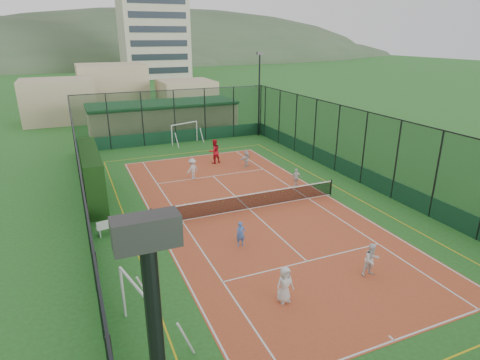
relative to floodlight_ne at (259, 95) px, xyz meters
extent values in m
plane|color=#2A5C1F|center=(-8.60, -16.60, -4.12)|extent=(300.00, 300.00, 0.00)
cube|color=#A64025|center=(-8.60, -16.60, -4.12)|extent=(11.17, 23.97, 0.01)
cube|color=beige|center=(3.40, 65.40, 10.88)|extent=(15.00, 12.00, 30.00)
cube|color=black|center=(-16.90, -11.21, -2.55)|extent=(1.08, 7.20, 3.15)
imported|color=silver|center=(-10.99, -25.14, -3.36)|extent=(0.76, 0.51, 1.51)
imported|color=#4876CC|center=(-10.80, -20.45, -3.49)|extent=(0.49, 0.35, 1.26)
imported|color=white|center=(-6.71, -25.02, -3.37)|extent=(0.76, 0.61, 1.50)
imported|color=silver|center=(-10.15, -10.22, -3.35)|extent=(1.14, 0.97, 1.53)
imported|color=white|center=(-4.14, -14.49, -3.47)|extent=(0.78, 0.38, 1.29)
imported|color=silver|center=(-5.42, -9.04, -3.48)|extent=(1.22, 0.87, 1.27)
imported|color=red|center=(-7.40, -7.20, -3.14)|extent=(1.08, 0.92, 1.95)
sphere|color=#CCE033|center=(-6.89, -15.30, -4.08)|extent=(0.07, 0.07, 0.07)
sphere|color=#CCE033|center=(-11.94, -14.47, -4.08)|extent=(0.07, 0.07, 0.07)
sphere|color=#CCE033|center=(-7.73, -15.06, -4.08)|extent=(0.07, 0.07, 0.07)
sphere|color=#CCE033|center=(-9.71, -15.12, -4.08)|extent=(0.07, 0.07, 0.07)
sphere|color=#CCE033|center=(-5.43, -14.96, -4.08)|extent=(0.07, 0.07, 0.07)
camera|label=1|loc=(-17.69, -36.44, 5.61)|focal=30.00mm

